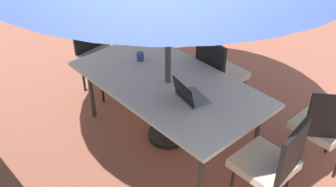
# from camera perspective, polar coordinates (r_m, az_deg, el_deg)

# --- Properties ---
(ground_plane) EXTENTS (10.00, 10.00, 0.02)m
(ground_plane) POSITION_cam_1_polar(r_m,az_deg,el_deg) (4.41, -0.00, -6.34)
(ground_plane) COLOR #935442
(dining_table) EXTENTS (2.04, 1.10, 0.73)m
(dining_table) POSITION_cam_1_polar(r_m,az_deg,el_deg) (4.00, -0.00, 1.17)
(dining_table) COLOR white
(dining_table) RESTS_ON ground_plane
(chair_west) EXTENTS (0.49, 0.48, 0.98)m
(chair_west) POSITION_cam_1_polar(r_m,az_deg,el_deg) (3.43, 14.79, -9.58)
(chair_west) COLOR beige
(chair_west) RESTS_ON ground_plane
(chair_east) EXTENTS (0.49, 0.48, 0.98)m
(chair_east) POSITION_cam_1_polar(r_m,az_deg,el_deg) (4.97, -10.18, 6.06)
(chair_east) COLOR beige
(chair_east) RESTS_ON ground_plane
(chair_southwest) EXTENTS (0.58, 0.59, 0.98)m
(chair_southwest) POSITION_cam_1_polar(r_m,az_deg,el_deg) (3.97, 21.71, -4.18)
(chair_southwest) COLOR beige
(chair_southwest) RESTS_ON ground_plane
(chair_south) EXTENTS (0.47, 0.48, 0.98)m
(chair_south) POSITION_cam_1_polar(r_m,az_deg,el_deg) (4.51, 7.37, 3.17)
(chair_south) COLOR beige
(chair_south) RESTS_ON ground_plane
(chair_southeast) EXTENTS (0.59, 0.59, 0.98)m
(chair_southeast) POSITION_cam_1_polar(r_m,az_deg,el_deg) (5.33, -3.51, 8.61)
(chair_southeast) COLOR beige
(chair_southeast) RESTS_ON ground_plane
(laptop) EXTENTS (0.36, 0.31, 0.21)m
(laptop) POSITION_cam_1_polar(r_m,az_deg,el_deg) (3.68, 3.14, -0.35)
(laptop) COLOR gray
(laptop) RESTS_ON dining_table
(cup) EXTENTS (0.08, 0.08, 0.09)m
(cup) POSITION_cam_1_polar(r_m,az_deg,el_deg) (4.34, -4.04, 5.37)
(cup) COLOR #334C99
(cup) RESTS_ON dining_table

